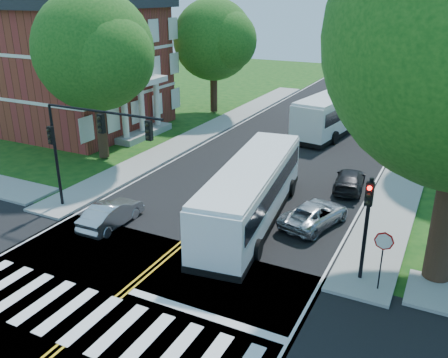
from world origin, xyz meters
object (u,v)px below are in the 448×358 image
Objects in this scene: signal_nw at (86,136)px; hatchback at (111,214)px; dark_sedan at (350,180)px; bus_lead at (252,191)px; bus_follow at (338,110)px; signal_ne at (367,216)px; suv at (315,214)px.

hatchback is at bearing -19.25° from signal_nw.
hatchback is 0.96× the size of dark_sedan.
bus_lead is 0.94× the size of bus_follow.
bus_follow is 13.47m from dark_sedan.
signal_nw is at bearing 14.41° from bus_lead.
signal_ne reaches higher than bus_follow.
signal_ne is 1.01× the size of suv.
suv is (9.22, 4.73, -0.04)m from hatchback.
signal_ne is at bearing 0.05° from signal_nw.
hatchback is 14.18m from dark_sedan.
bus_lead is 7.58m from dark_sedan.
signal_nw is 23.88m from bus_follow.
signal_nw reaches higher than suv.
bus_follow is at bearing -79.60° from dark_sedan.
signal_nw is at bearing 80.12° from bus_follow.
signal_nw reaches higher than bus_follow.
bus_lead is at bearing 153.32° from signal_ne.
signal_ne is 1.12× the size of hatchback.
signal_nw is 1.62× the size of signal_ne.
suv is (3.47, -18.40, -1.16)m from bus_follow.
signal_nw is 8.84m from bus_lead.
bus_follow is 3.20× the size of dark_sedan.
signal_nw is at bearing -20.93° from hatchback.
signal_nw is 14.13m from signal_ne.
bus_follow is at bearing 106.38° from signal_ne.
bus_lead is 3.13× the size of hatchback.
hatchback is 0.90× the size of suv.
bus_lead is 19.39m from bus_follow.
signal_nw is at bearing 33.61° from dark_sedan.
suv is (3.11, 0.99, -1.05)m from bus_lead.
bus_lead is at bearing 99.43° from bus_follow.
bus_follow is at bearing 71.76° from signal_nw.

